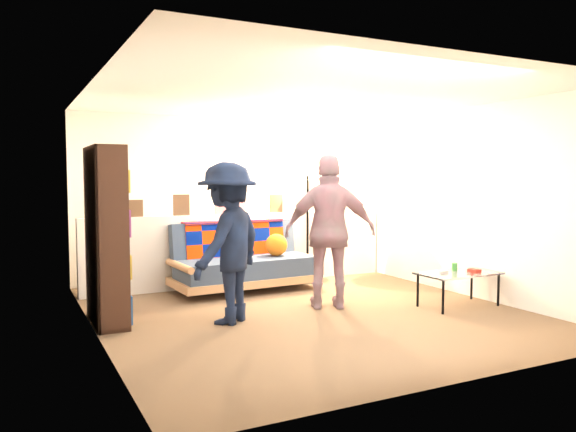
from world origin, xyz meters
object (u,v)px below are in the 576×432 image
Objects in this scene: floor_lamp at (308,203)px; futon_sofa at (244,262)px; bookshelf at (106,241)px; person_left at (228,243)px; coffee_table at (459,275)px; person_right at (330,232)px.

futon_sofa is at bearing -167.58° from floor_lamp.
bookshelf reaches higher than futon_sofa.
bookshelf is 1.26m from person_left.
bookshelf is 3.98m from coffee_table.
coffee_table is 2.52m from floor_lamp.
futon_sofa is at bearing -156.11° from person_left.
coffee_table is 2.75m from person_left.
bookshelf is 1.90× the size of coffee_table.
person_left reaches higher than futon_sofa.
person_left reaches higher than coffee_table.
coffee_table is (3.80, -1.07, -0.48)m from bookshelf.
coffee_table is 0.58× the size of person_left.
person_right is (0.49, -1.42, 0.51)m from futon_sofa.
coffee_table is 1.60m from person_right.
floor_lamp is 0.96× the size of person_left.
futon_sofa is 1.22× the size of floor_lamp.
person_left is (1.13, -0.55, -0.02)m from bookshelf.
person_right is at bearing 156.36° from coffee_table.
person_left is at bearing -137.38° from floor_lamp.
person_left is at bearing 28.54° from person_right.
futon_sofa is 1.58m from person_right.
floor_lamp is at bearing 12.42° from futon_sofa.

